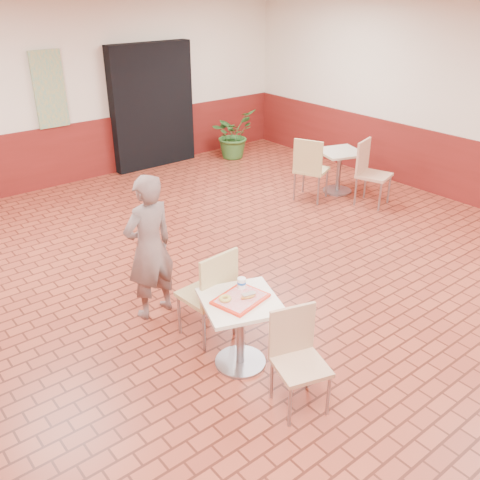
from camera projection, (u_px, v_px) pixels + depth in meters
room_shell at (294, 164)px, 5.40m from camera, size 8.01×10.01×3.01m
wainscot_band at (290, 252)px, 5.84m from camera, size 8.00×10.00×1.00m
corridor_doorway at (152, 106)px, 9.66m from camera, size 1.60×0.22×2.20m
promo_poster at (49, 90)px, 8.46m from camera, size 0.50×0.03×1.20m
main_table at (240, 322)px, 4.72m from camera, size 0.65×0.65×0.68m
chair_main_front at (297, 354)px, 4.29m from camera, size 0.50×0.50×0.86m
chair_main_back at (211, 291)px, 5.05m from camera, size 0.48×0.48×0.96m
customer at (149, 248)px, 5.34m from camera, size 0.60×0.42×1.54m
serving_tray at (240, 299)px, 4.62m from camera, size 0.44×0.34×0.03m
ring_donut at (225, 298)px, 4.57m from camera, size 0.12×0.12×0.03m
long_john_donut at (248, 296)px, 4.60m from camera, size 0.15×0.09×0.04m
paper_cup at (242, 283)px, 4.74m from camera, size 0.08×0.08×0.10m
second_table at (339, 164)px, 8.68m from camera, size 0.65×0.65×0.69m
chair_second_left at (310, 166)px, 8.30m from camera, size 0.61×0.61×1.00m
chair_second_front at (369, 169)px, 8.19m from camera, size 0.57×0.57×0.99m
potted_plant at (233, 134)px, 10.37m from camera, size 1.02×0.95×0.92m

